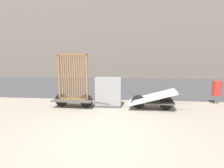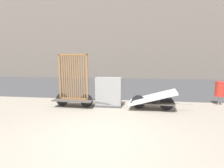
# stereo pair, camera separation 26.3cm
# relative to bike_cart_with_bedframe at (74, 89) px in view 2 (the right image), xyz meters

# --- Properties ---
(ground_plane) EXTENTS (60.00, 60.00, 0.00)m
(ground_plane) POSITION_rel_bike_cart_with_bedframe_xyz_m (1.63, -2.88, -0.76)
(ground_plane) COLOR gray
(road_strip) EXTENTS (56.00, 10.31, 0.01)m
(road_strip) POSITION_rel_bike_cart_with_bedframe_xyz_m (1.63, 6.63, -0.75)
(road_strip) COLOR #424244
(road_strip) RESTS_ON ground_plane
(building_facade) EXTENTS (48.00, 4.00, 14.78)m
(building_facade) POSITION_rel_bike_cart_with_bedframe_xyz_m (1.63, 13.79, 6.64)
(building_facade) COLOR slate
(building_facade) RESTS_ON ground_plane
(bike_cart_with_bedframe) EXTENTS (2.43, 0.88, 2.24)m
(bike_cart_with_bedframe) POSITION_rel_bike_cart_with_bedframe_xyz_m (0.00, 0.00, 0.00)
(bike_cart_with_bedframe) COLOR #4C4742
(bike_cart_with_bedframe) RESTS_ON ground_plane
(bike_cart_with_mattress) EXTENTS (2.52, 1.21, 0.81)m
(bike_cart_with_mattress) POSITION_rel_bike_cart_with_bedframe_xyz_m (3.27, -0.00, -0.32)
(bike_cart_with_mattress) COLOR #4C4742
(bike_cart_with_mattress) RESTS_ON ground_plane
(utility_cabinet) EXTENTS (1.14, 0.56, 1.24)m
(utility_cabinet) POSITION_rel_bike_cart_with_bedframe_xyz_m (1.46, 0.24, -0.17)
(utility_cabinet) COLOR #4C4C4C
(utility_cabinet) RESTS_ON ground_plane
(trash_bin) EXTENTS (0.37, 0.37, 1.05)m
(trash_bin) POSITION_rel_bike_cart_with_bedframe_xyz_m (6.27, 1.13, -0.05)
(trash_bin) COLOR gray
(trash_bin) RESTS_ON ground_plane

